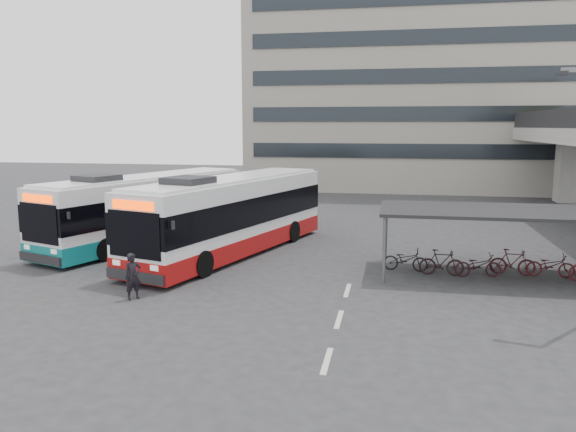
# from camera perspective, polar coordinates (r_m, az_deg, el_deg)

# --- Properties ---
(ground) EXTENTS (120.00, 120.00, 0.00)m
(ground) POSITION_cam_1_polar(r_m,az_deg,el_deg) (19.99, -1.15, -7.19)
(ground) COLOR #28282B
(ground) RESTS_ON ground
(bike_shelter) EXTENTS (10.00, 4.00, 2.54)m
(bike_shelter) POSITION_cam_1_polar(r_m,az_deg,el_deg) (22.65, 22.09, -2.39)
(bike_shelter) COLOR #595B60
(bike_shelter) RESTS_ON ground
(office_block) EXTENTS (30.00, 15.00, 25.00)m
(office_block) POSITION_cam_1_polar(r_m,az_deg,el_deg) (55.25, 13.28, 16.04)
(office_block) COLOR gray
(office_block) RESTS_ON ground
(road_markings) EXTENTS (0.15, 7.60, 0.01)m
(road_markings) POSITION_cam_1_polar(r_m,az_deg,el_deg) (16.81, 5.20, -10.41)
(road_markings) COLOR beige
(road_markings) RESTS_ON ground
(bus_main) EXTENTS (6.15, 12.62, 3.66)m
(bus_main) POSITION_cam_1_polar(r_m,az_deg,el_deg) (24.93, -5.69, 0.04)
(bus_main) COLOR white
(bus_main) RESTS_ON ground
(bus_teal) EXTENTS (6.45, 12.06, 3.52)m
(bus_teal) POSITION_cam_1_polar(r_m,az_deg,el_deg) (27.98, -14.09, 0.66)
(bus_teal) COLOR white
(bus_teal) RESTS_ON ground
(pedestrian) EXTENTS (0.65, 0.66, 1.54)m
(pedestrian) POSITION_cam_1_polar(r_m,az_deg,el_deg) (19.08, -15.48, -5.93)
(pedestrian) COLOR black
(pedestrian) RESTS_ON ground
(sign_totem_north) EXTENTS (0.51, 0.27, 2.37)m
(sign_totem_north) POSITION_cam_1_polar(r_m,az_deg,el_deg) (32.73, -20.46, 0.83)
(sign_totem_north) COLOR #A8250A
(sign_totem_north) RESTS_ON ground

